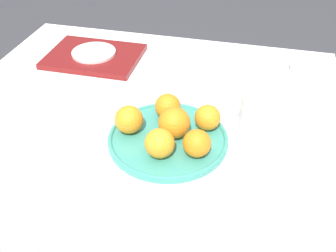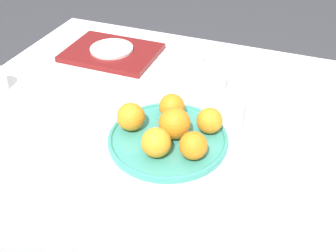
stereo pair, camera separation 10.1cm
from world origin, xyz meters
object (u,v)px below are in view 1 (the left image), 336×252
(orange_0, at_px, (160,143))
(orange_2, at_px, (130,120))
(fruit_platter, at_px, (168,138))
(orange_1, at_px, (174,123))
(orange_3, at_px, (168,106))
(cup_0, at_px, (302,66))
(orange_5, at_px, (197,143))
(serving_tray, at_px, (94,56))
(water_glass, at_px, (251,114))
(cup_1, at_px, (201,77))
(orange_4, at_px, (208,118))
(napkin, at_px, (287,168))
(side_plate, at_px, (94,53))
(cup_2, at_px, (177,64))

(orange_0, relative_size, orange_2, 0.99)
(fruit_platter, distance_m, orange_1, 0.05)
(orange_3, xyz_separation_m, cup_0, (0.37, 0.36, -0.02))
(orange_5, bearing_deg, serving_tray, 136.12)
(water_glass, distance_m, cup_1, 0.25)
(water_glass, bearing_deg, cup_0, 67.69)
(orange_4, bearing_deg, water_glass, 16.08)
(orange_3, distance_m, napkin, 0.35)
(orange_4, height_order, cup_0, orange_4)
(cup_1, xyz_separation_m, napkin, (0.27, -0.32, -0.03))
(orange_5, bearing_deg, cup_1, 98.06)
(orange_0, bearing_deg, cup_0, 55.93)
(cup_0, height_order, cup_1, cup_1)
(cup_1, bearing_deg, orange_0, -96.40)
(water_glass, bearing_deg, orange_5, -129.58)
(orange_1, height_order, orange_4, orange_1)
(side_plate, bearing_deg, orange_1, -44.51)
(fruit_platter, distance_m, water_glass, 0.23)
(serving_tray, bearing_deg, orange_0, -51.59)
(orange_5, distance_m, cup_2, 0.42)
(cup_2, bearing_deg, fruit_platter, -81.34)
(orange_1, relative_size, water_glass, 0.74)
(orange_4, height_order, side_plate, orange_4)
(orange_2, distance_m, cup_0, 0.63)
(cup_0, bearing_deg, orange_1, -127.52)
(fruit_platter, xyz_separation_m, cup_2, (-0.05, 0.35, 0.03))
(serving_tray, bearing_deg, orange_4, -34.93)
(orange_2, xyz_separation_m, serving_tray, (-0.26, 0.38, -0.04))
(fruit_platter, height_order, orange_0, orange_0)
(orange_1, xyz_separation_m, side_plate, (-0.38, 0.37, -0.03))
(serving_tray, bearing_deg, side_plate, -90.00)
(water_glass, relative_size, serving_tray, 0.35)
(cup_1, bearing_deg, orange_2, -116.05)
(orange_0, distance_m, water_glass, 0.27)
(orange_1, distance_m, cup_1, 0.28)
(fruit_platter, distance_m, side_plate, 0.53)
(serving_tray, bearing_deg, fruit_platter, -46.44)
(orange_5, bearing_deg, fruit_platter, 150.21)
(orange_1, bearing_deg, orange_0, -101.42)
(orange_2, bearing_deg, orange_5, -14.94)
(orange_0, xyz_separation_m, serving_tray, (-0.36, 0.46, -0.04))
(serving_tray, height_order, cup_0, cup_0)
(serving_tray, bearing_deg, orange_2, -55.54)
(orange_4, bearing_deg, serving_tray, 145.07)
(orange_0, relative_size, napkin, 0.53)
(orange_0, height_order, orange_5, orange_0)
(napkin, bearing_deg, orange_1, 170.71)
(orange_4, relative_size, orange_5, 0.98)
(water_glass, relative_size, cup_1, 1.29)
(water_glass, relative_size, cup_0, 1.55)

